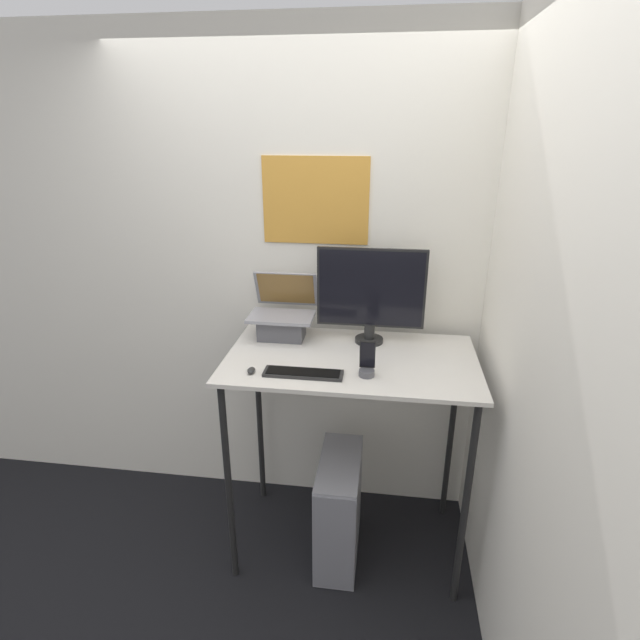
{
  "coord_description": "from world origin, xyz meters",
  "views": [
    {
      "loc": [
        0.14,
        -1.76,
        2.12
      ],
      "look_at": [
        -0.15,
        0.34,
        1.29
      ],
      "focal_mm": 28.0,
      "sensor_mm": 36.0,
      "label": 1
    }
  ],
  "objects": [
    {
      "name": "ground_plane",
      "position": [
        0.0,
        0.0,
        0.0
      ],
      "size": [
        12.0,
        12.0,
        0.0
      ],
      "primitive_type": "plane",
      "color": "black"
    },
    {
      "name": "wall_back",
      "position": [
        -0.0,
        0.76,
        1.3
      ],
      "size": [
        6.0,
        0.06,
        2.6
      ],
      "color": "silver",
      "rests_on": "ground_plane"
    },
    {
      "name": "wall_side_right",
      "position": [
        0.67,
        0.0,
        1.3
      ],
      "size": [
        0.05,
        6.0,
        2.6
      ],
      "color": "silver",
      "rests_on": "ground_plane"
    },
    {
      "name": "desk",
      "position": [
        0.0,
        0.34,
        0.98
      ],
      "size": [
        1.17,
        0.67,
        1.11
      ],
      "color": "beige",
      "rests_on": "ground_plane"
    },
    {
      "name": "laptop",
      "position": [
        -0.37,
        0.54,
        1.2
      ],
      "size": [
        0.32,
        0.28,
        0.31
      ],
      "color": "#4C4C51",
      "rests_on": "desk"
    },
    {
      "name": "monitor",
      "position": [
        0.07,
        0.53,
        1.36
      ],
      "size": [
        0.52,
        0.14,
        0.48
      ],
      "color": "black",
      "rests_on": "desk"
    },
    {
      "name": "keyboard",
      "position": [
        -0.19,
        0.13,
        1.12
      ],
      "size": [
        0.35,
        0.09,
        0.02
      ],
      "color": "black",
      "rests_on": "desk"
    },
    {
      "name": "mouse",
      "position": [
        -0.42,
        0.12,
        1.12
      ],
      "size": [
        0.03,
        0.05,
        0.02
      ],
      "color": "#262626",
      "rests_on": "desk"
    },
    {
      "name": "cell_phone",
      "position": [
        0.08,
        0.17,
        1.16
      ],
      "size": [
        0.07,
        0.07,
        0.16
      ],
      "color": "#4C4C51",
      "rests_on": "desk"
    },
    {
      "name": "computer_tower",
      "position": [
        -0.04,
        0.26,
        0.29
      ],
      "size": [
        0.2,
        0.49,
        0.57
      ],
      "color": "gray",
      "rests_on": "ground_plane"
    }
  ]
}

